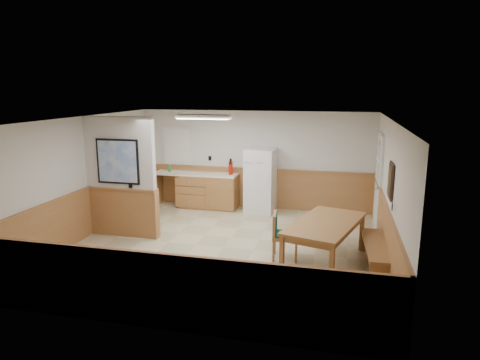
% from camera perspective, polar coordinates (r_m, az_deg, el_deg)
% --- Properties ---
extents(ground, '(6.00, 6.00, 0.00)m').
position_cam_1_polar(ground, '(8.49, -2.14, -8.95)').
color(ground, '#C0AF8A').
rests_on(ground, ground).
extents(ceiling, '(6.00, 6.00, 0.02)m').
position_cam_1_polar(ceiling, '(7.94, -2.28, 8.13)').
color(ceiling, silver).
rests_on(ceiling, back_wall).
extents(back_wall, '(6.00, 0.02, 2.50)m').
position_cam_1_polar(back_wall, '(10.99, 1.98, 2.70)').
color(back_wall, silver).
rests_on(back_wall, ground).
extents(right_wall, '(0.02, 6.00, 2.50)m').
position_cam_1_polar(right_wall, '(7.89, 19.31, -1.78)').
color(right_wall, silver).
rests_on(right_wall, ground).
extents(left_wall, '(0.02, 6.00, 2.50)m').
position_cam_1_polar(left_wall, '(9.37, -20.19, 0.29)').
color(left_wall, silver).
rests_on(left_wall, ground).
extents(wainscot_back, '(6.00, 0.04, 1.00)m').
position_cam_1_polar(wainscot_back, '(11.12, 1.93, -1.14)').
color(wainscot_back, '#A36941').
rests_on(wainscot_back, ground).
extents(wainscot_right, '(0.04, 6.00, 1.00)m').
position_cam_1_polar(wainscot_right, '(8.09, 18.80, -6.93)').
color(wainscot_right, '#A36941').
rests_on(wainscot_right, ground).
extents(wainscot_left, '(0.04, 6.00, 1.00)m').
position_cam_1_polar(wainscot_left, '(9.53, -19.76, -4.14)').
color(wainscot_left, '#A36941').
rests_on(wainscot_left, ground).
extents(partition_wall, '(1.50, 0.20, 2.50)m').
position_cam_1_polar(partition_wall, '(9.15, -15.58, 0.21)').
color(partition_wall, silver).
rests_on(partition_wall, ground).
extents(kitchen_counter, '(2.20, 0.61, 1.00)m').
position_cam_1_polar(kitchen_counter, '(11.14, -4.48, -1.34)').
color(kitchen_counter, '#A36239').
rests_on(kitchen_counter, ground).
extents(exterior_door, '(0.07, 1.02, 2.15)m').
position_cam_1_polar(exterior_door, '(9.77, 17.94, -0.28)').
color(exterior_door, silver).
rests_on(exterior_door, ground).
extents(kitchen_window, '(0.80, 0.04, 1.00)m').
position_cam_1_polar(kitchen_window, '(11.51, -8.37, 4.52)').
color(kitchen_window, silver).
rests_on(kitchen_window, back_wall).
extents(wall_painting, '(0.04, 0.50, 0.60)m').
position_cam_1_polar(wall_painting, '(7.53, 19.44, -0.09)').
color(wall_painting, '#341E14').
rests_on(wall_painting, right_wall).
extents(fluorescent_fixture, '(1.20, 0.30, 0.09)m').
position_cam_1_polar(fluorescent_fixture, '(9.41, -4.88, 8.40)').
color(fluorescent_fixture, silver).
rests_on(fluorescent_fixture, ceiling).
extents(refrigerator, '(0.75, 0.75, 1.59)m').
position_cam_1_polar(refrigerator, '(10.67, 2.76, -0.07)').
color(refrigerator, white).
rests_on(refrigerator, ground).
extents(dining_table, '(1.48, 2.13, 0.75)m').
position_cam_1_polar(dining_table, '(7.73, 11.32, -6.14)').
color(dining_table, '#9F6D3A').
rests_on(dining_table, ground).
extents(dining_bench, '(0.43, 1.69, 0.45)m').
position_cam_1_polar(dining_bench, '(7.79, 17.62, -8.80)').
color(dining_bench, '#9F6D3A').
rests_on(dining_bench, ground).
extents(dining_chair, '(0.68, 0.50, 0.85)m').
position_cam_1_polar(dining_chair, '(7.85, 5.42, -6.94)').
color(dining_chair, '#9F6D3A').
rests_on(dining_chair, ground).
extents(fire_extinguisher, '(0.10, 0.10, 0.41)m').
position_cam_1_polar(fire_extinguisher, '(10.84, -1.25, 1.67)').
color(fire_extinguisher, '#B01509').
rests_on(fire_extinguisher, kitchen_counter).
extents(soap_bottle, '(0.08, 0.08, 0.20)m').
position_cam_1_polar(soap_bottle, '(11.37, -9.39, 1.58)').
color(soap_bottle, '#1A9034').
rests_on(soap_bottle, kitchen_counter).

